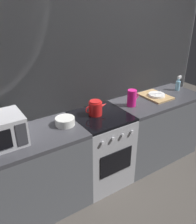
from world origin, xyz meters
The scene contains 10 objects.
ground_plane centered at (0.00, 0.00, 0.00)m, with size 8.00×8.00×0.00m, color #47423D.
back_wall centered at (0.00, 0.32, 1.20)m, with size 3.60×0.05×2.40m.
counter_left centered at (-0.90, 0.00, 0.45)m, with size 1.20×0.60×0.90m.
stove_unit centered at (0.00, 0.00, 0.45)m, with size 0.60×0.63×0.90m.
counter_right centered at (0.90, 0.00, 0.45)m, with size 1.20×0.60×0.90m.
kettle centered at (-0.04, 0.05, 0.98)m, with size 0.28×0.15×0.17m.
mixing_bowl centered at (-0.43, 0.02, 0.94)m, with size 0.20×0.20×0.08m, color silver.
pitcher centered at (0.45, 0.01, 1.00)m, with size 0.16×0.11×0.20m.
dish_pile centered at (0.90, 0.04, 0.92)m, with size 0.30×0.40×0.06m.
spray_bottle centered at (1.34, 0.06, 0.98)m, with size 0.08×0.06×0.20m.
Camera 1 is at (-1.32, -1.94, 2.09)m, focal length 38.03 mm.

